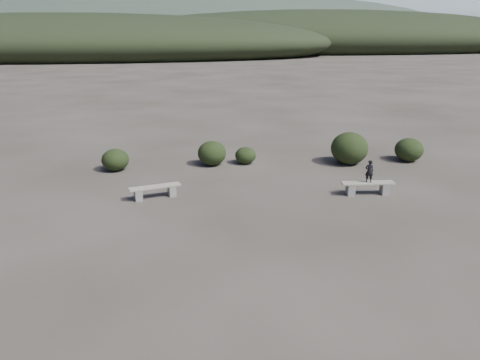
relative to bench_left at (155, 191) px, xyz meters
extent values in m
plane|color=#312B26|center=(3.23, -5.07, -0.28)|extent=(1200.00, 1200.00, 0.00)
cube|color=#65625E|center=(-0.60, -0.17, -0.08)|extent=(0.35, 0.42, 0.42)
cube|color=#65625E|center=(0.60, 0.17, -0.08)|extent=(0.35, 0.42, 0.42)
cube|color=gray|center=(0.00, 0.00, 0.16)|extent=(1.91, 0.89, 0.05)
cube|color=#65625E|center=(7.24, -0.53, -0.07)|extent=(0.29, 0.40, 0.44)
cube|color=#65625E|center=(8.55, -0.60, -0.07)|extent=(0.29, 0.40, 0.44)
cube|color=gray|center=(7.90, -0.56, 0.18)|extent=(1.99, 0.50, 0.05)
imported|color=black|center=(7.90, -0.56, 0.64)|extent=(0.34, 0.25, 0.86)
ellipsoid|color=black|center=(-1.91, 3.75, 0.20)|extent=(1.18, 1.18, 0.96)
ellipsoid|color=black|center=(2.34, 4.09, 0.27)|extent=(1.29, 1.29, 1.11)
ellipsoid|color=black|center=(3.89, 4.14, 0.10)|extent=(0.96, 0.96, 0.77)
ellipsoid|color=black|center=(8.59, 3.56, 0.45)|extent=(1.68, 1.68, 1.47)
ellipsoid|color=black|center=(11.54, 3.68, 0.26)|extent=(1.31, 1.31, 1.09)
ellipsoid|color=black|center=(-21.77, 84.93, 2.42)|extent=(110.00, 40.00, 12.00)
ellipsoid|color=black|center=(38.23, 104.93, 2.87)|extent=(120.00, 44.00, 14.00)
ellipsoid|color=#2E382F|center=(3.23, 154.93, 5.12)|extent=(190.00, 64.00, 24.00)
ellipsoid|color=slate|center=(73.23, 294.93, 9.62)|extent=(340.00, 110.00, 44.00)
ellipsoid|color=#939AA5|center=(-26.77, 394.93, 12.32)|extent=(460.00, 140.00, 56.00)
camera|label=1|loc=(1.18, -16.42, 5.73)|focal=35.00mm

